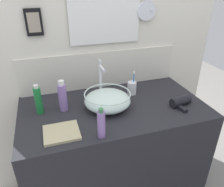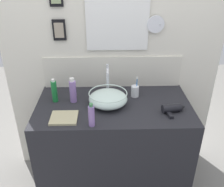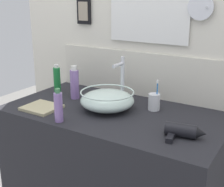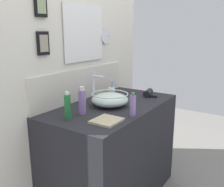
{
  "view_description": "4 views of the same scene",
  "coord_description": "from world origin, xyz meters",
  "px_view_note": "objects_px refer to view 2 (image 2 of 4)",
  "views": [
    {
      "loc": [
        -0.4,
        -1.2,
        1.65
      ],
      "look_at": [
        -0.01,
        0.0,
        0.99
      ],
      "focal_mm": 35.0,
      "sensor_mm": 36.0,
      "label": 1
    },
    {
      "loc": [
        -0.06,
        -1.71,
        1.91
      ],
      "look_at": [
        -0.01,
        0.0,
        0.99
      ],
      "focal_mm": 40.0,
      "sensor_mm": 36.0,
      "label": 2
    },
    {
      "loc": [
        0.85,
        -1.4,
        1.51
      ],
      "look_at": [
        -0.01,
        0.0,
        0.99
      ],
      "focal_mm": 50.0,
      "sensor_mm": 36.0,
      "label": 3
    },
    {
      "loc": [
        -1.69,
        -1.1,
        1.48
      ],
      "look_at": [
        -0.01,
        0.0,
        0.99
      ],
      "focal_mm": 40.0,
      "sensor_mm": 36.0,
      "label": 4
    }
  ],
  "objects_px": {
    "faucet": "(108,78)",
    "spray_bottle": "(92,116)",
    "toothbrush_cup": "(135,91)",
    "lotion_bottle": "(54,91)",
    "hand_towel": "(64,118)",
    "glass_bowl_sink": "(108,99)",
    "shampoo_bottle": "(73,91)",
    "hair_drier": "(173,109)"
  },
  "relations": [
    {
      "from": "faucet",
      "to": "toothbrush_cup",
      "type": "bearing_deg",
      "value": -6.52
    },
    {
      "from": "glass_bowl_sink",
      "to": "hair_drier",
      "type": "distance_m",
      "value": 0.5
    },
    {
      "from": "shampoo_bottle",
      "to": "spray_bottle",
      "type": "distance_m",
      "value": 0.38
    },
    {
      "from": "toothbrush_cup",
      "to": "lotion_bottle",
      "type": "height_order",
      "value": "lotion_bottle"
    },
    {
      "from": "faucet",
      "to": "spray_bottle",
      "type": "height_order",
      "value": "faucet"
    },
    {
      "from": "glass_bowl_sink",
      "to": "hand_towel",
      "type": "bearing_deg",
      "value": -150.14
    },
    {
      "from": "lotion_bottle",
      "to": "hand_towel",
      "type": "bearing_deg",
      "value": -67.8
    },
    {
      "from": "faucet",
      "to": "toothbrush_cup",
      "type": "xyz_separation_m",
      "value": [
        0.23,
        -0.03,
        -0.11
      ]
    },
    {
      "from": "toothbrush_cup",
      "to": "shampoo_bottle",
      "type": "bearing_deg",
      "value": -171.87
    },
    {
      "from": "hair_drier",
      "to": "hand_towel",
      "type": "distance_m",
      "value": 0.82
    },
    {
      "from": "faucet",
      "to": "hair_drier",
      "type": "xyz_separation_m",
      "value": [
        0.49,
        -0.28,
        -0.13
      ]
    },
    {
      "from": "faucet",
      "to": "hand_towel",
      "type": "height_order",
      "value": "faucet"
    },
    {
      "from": "toothbrush_cup",
      "to": "lotion_bottle",
      "type": "bearing_deg",
      "value": -174.32
    },
    {
      "from": "toothbrush_cup",
      "to": "hand_towel",
      "type": "xyz_separation_m",
      "value": [
        -0.55,
        -0.32,
        -0.04
      ]
    },
    {
      "from": "shampoo_bottle",
      "to": "hair_drier",
      "type": "bearing_deg",
      "value": -13.37
    },
    {
      "from": "hair_drier",
      "to": "spray_bottle",
      "type": "bearing_deg",
      "value": -165.62
    },
    {
      "from": "faucet",
      "to": "lotion_bottle",
      "type": "relative_size",
      "value": 1.39
    },
    {
      "from": "faucet",
      "to": "shampoo_bottle",
      "type": "xyz_separation_m",
      "value": [
        -0.28,
        -0.1,
        -0.06
      ]
    },
    {
      "from": "lotion_bottle",
      "to": "hand_towel",
      "type": "xyz_separation_m",
      "value": [
        0.11,
        -0.26,
        -0.08
      ]
    },
    {
      "from": "faucet",
      "to": "glass_bowl_sink",
      "type": "bearing_deg",
      "value": -90.0
    },
    {
      "from": "shampoo_bottle",
      "to": "toothbrush_cup",
      "type": "bearing_deg",
      "value": 8.13
    },
    {
      "from": "glass_bowl_sink",
      "to": "toothbrush_cup",
      "type": "distance_m",
      "value": 0.27
    },
    {
      "from": "hand_towel",
      "to": "lotion_bottle",
      "type": "bearing_deg",
      "value": 112.2
    },
    {
      "from": "shampoo_bottle",
      "to": "spray_bottle",
      "type": "height_order",
      "value": "shampoo_bottle"
    },
    {
      "from": "hair_drier",
      "to": "lotion_bottle",
      "type": "xyz_separation_m",
      "value": [
        -0.92,
        0.19,
        0.06
      ]
    },
    {
      "from": "glass_bowl_sink",
      "to": "hair_drier",
      "type": "relative_size",
      "value": 1.59
    },
    {
      "from": "shampoo_bottle",
      "to": "hand_towel",
      "type": "height_order",
      "value": "shampoo_bottle"
    },
    {
      "from": "shampoo_bottle",
      "to": "glass_bowl_sink",
      "type": "bearing_deg",
      "value": -13.21
    },
    {
      "from": "faucet",
      "to": "spray_bottle",
      "type": "relative_size",
      "value": 1.56
    },
    {
      "from": "hand_towel",
      "to": "hair_drier",
      "type": "bearing_deg",
      "value": 4.79
    },
    {
      "from": "hair_drier",
      "to": "hand_towel",
      "type": "bearing_deg",
      "value": -175.21
    },
    {
      "from": "lotion_bottle",
      "to": "spray_bottle",
      "type": "bearing_deg",
      "value": -47.99
    },
    {
      "from": "toothbrush_cup",
      "to": "hand_towel",
      "type": "distance_m",
      "value": 0.64
    },
    {
      "from": "toothbrush_cup",
      "to": "shampoo_bottle",
      "type": "xyz_separation_m",
      "value": [
        -0.51,
        -0.07,
        0.05
      ]
    },
    {
      "from": "hand_towel",
      "to": "faucet",
      "type": "bearing_deg",
      "value": 47.25
    },
    {
      "from": "glass_bowl_sink",
      "to": "spray_bottle",
      "type": "distance_m",
      "value": 0.3
    },
    {
      "from": "glass_bowl_sink",
      "to": "lotion_bottle",
      "type": "relative_size",
      "value": 1.54
    },
    {
      "from": "spray_bottle",
      "to": "faucet",
      "type": "bearing_deg",
      "value": 75.02
    },
    {
      "from": "hair_drier",
      "to": "toothbrush_cup",
      "type": "height_order",
      "value": "toothbrush_cup"
    },
    {
      "from": "spray_bottle",
      "to": "lotion_bottle",
      "type": "bearing_deg",
      "value": 132.01
    },
    {
      "from": "glass_bowl_sink",
      "to": "hand_towel",
      "type": "xyz_separation_m",
      "value": [
        -0.32,
        -0.19,
        -0.05
      ]
    },
    {
      "from": "faucet",
      "to": "lotion_bottle",
      "type": "xyz_separation_m",
      "value": [
        -0.43,
        -0.09,
        -0.06
      ]
    }
  ]
}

